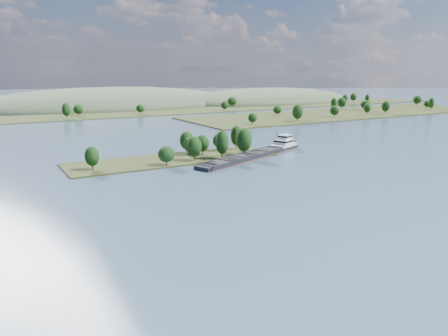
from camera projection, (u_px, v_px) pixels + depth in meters
ground at (240, 189)px, 156.06m from camera, size 1800.00×1800.00×0.00m
tree_island at (190, 151)px, 208.50m from camera, size 100.00×30.72×15.06m
right_bank at (346, 113)px, 420.12m from camera, size 320.00×90.00×15.67m
back_shoreline at (84, 116)px, 396.19m from camera, size 900.00×60.00×15.49m
hill_east at (268, 102)px, 578.19m from camera, size 260.00×140.00×36.00m
hill_west at (112, 106)px, 506.78m from camera, size 320.00×160.00×44.00m
cargo_barge at (258, 153)px, 216.77m from camera, size 73.40×36.56×10.22m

